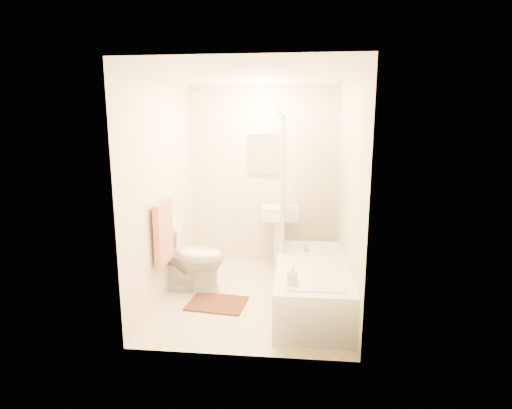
# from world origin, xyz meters

# --- Properties ---
(floor) EXTENTS (2.40, 2.40, 0.00)m
(floor) POSITION_xyz_m (0.00, 0.00, 0.00)
(floor) COLOR beige
(floor) RESTS_ON ground
(ceiling) EXTENTS (2.40, 2.40, 0.00)m
(ceiling) POSITION_xyz_m (0.00, 0.00, 2.40)
(ceiling) COLOR white
(ceiling) RESTS_ON ground
(wall_back) EXTENTS (2.00, 0.02, 2.40)m
(wall_back) POSITION_xyz_m (0.00, 1.20, 1.20)
(wall_back) COLOR beige
(wall_back) RESTS_ON ground
(wall_left) EXTENTS (0.02, 2.40, 2.40)m
(wall_left) POSITION_xyz_m (-1.00, 0.00, 1.20)
(wall_left) COLOR beige
(wall_left) RESTS_ON ground
(wall_right) EXTENTS (0.02, 2.40, 2.40)m
(wall_right) POSITION_xyz_m (1.00, 0.00, 1.20)
(wall_right) COLOR beige
(wall_right) RESTS_ON ground
(mirror) EXTENTS (0.40, 0.03, 0.55)m
(mirror) POSITION_xyz_m (0.00, 1.18, 1.50)
(mirror) COLOR white
(mirror) RESTS_ON wall_back
(curtain_rod) EXTENTS (0.03, 1.70, 0.03)m
(curtain_rod) POSITION_xyz_m (0.30, 0.10, 2.00)
(curtain_rod) COLOR silver
(curtain_rod) RESTS_ON wall_back
(shower_curtain) EXTENTS (0.04, 0.80, 1.55)m
(shower_curtain) POSITION_xyz_m (0.30, 0.50, 1.22)
(shower_curtain) COLOR silver
(shower_curtain) RESTS_ON curtain_rod
(towel_bar) EXTENTS (0.02, 0.60, 0.02)m
(towel_bar) POSITION_xyz_m (-0.96, -0.25, 1.10)
(towel_bar) COLOR silver
(towel_bar) RESTS_ON wall_left
(towel) EXTENTS (0.06, 0.45, 0.66)m
(towel) POSITION_xyz_m (-0.93, -0.25, 0.78)
(towel) COLOR #CC7266
(towel) RESTS_ON towel_bar
(toilet_paper) EXTENTS (0.11, 0.12, 0.12)m
(toilet_paper) POSITION_xyz_m (-0.93, 0.12, 0.70)
(toilet_paper) COLOR white
(toilet_paper) RESTS_ON wall_left
(toilet) EXTENTS (0.82, 0.48, 0.79)m
(toilet) POSITION_xyz_m (-0.75, 0.10, 0.39)
(toilet) COLOR white
(toilet) RESTS_ON floor
(sink) EXTENTS (0.49, 0.40, 0.92)m
(sink) POSITION_xyz_m (0.25, 0.95, 0.46)
(sink) COLOR white
(sink) RESTS_ON floor
(bathtub) EXTENTS (0.73, 1.67, 0.47)m
(bathtub) POSITION_xyz_m (0.63, -0.20, 0.23)
(bathtub) COLOR silver
(bathtub) RESTS_ON floor
(bath_mat) EXTENTS (0.65, 0.52, 0.02)m
(bath_mat) POSITION_xyz_m (-0.37, -0.27, 0.01)
(bath_mat) COLOR #471D18
(bath_mat) RESTS_ON floor
(soap_bottle) EXTENTS (0.10, 0.10, 0.17)m
(soap_bottle) POSITION_xyz_m (0.44, -0.78, 0.56)
(soap_bottle) COLOR white
(soap_bottle) RESTS_ON bathtub
(scrub_brush) EXTENTS (0.06, 0.19, 0.04)m
(scrub_brush) POSITION_xyz_m (0.58, 0.26, 0.49)
(scrub_brush) COLOR green
(scrub_brush) RESTS_ON bathtub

